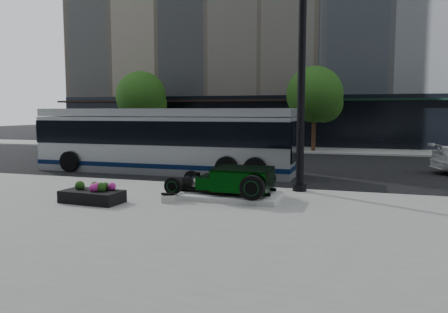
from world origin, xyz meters
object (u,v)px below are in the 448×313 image
(lamppost, at_px, (302,72))
(flower_planter, at_px, (92,195))
(transit_bus, at_px, (165,140))
(hot_rod, at_px, (236,180))

(lamppost, height_order, flower_planter, lamppost)
(flower_planter, xyz_separation_m, transit_bus, (-1.09, 7.40, 1.15))
(flower_planter, bearing_deg, hot_rod, 26.04)
(lamppost, bearing_deg, transit_bus, 151.36)
(lamppost, relative_size, transit_bus, 0.71)
(lamppost, height_order, transit_bus, lamppost)
(hot_rod, distance_m, lamppost, 4.23)
(hot_rod, xyz_separation_m, transit_bus, (-4.97, 5.50, 0.79))
(lamppost, distance_m, flower_planter, 7.71)
(hot_rod, xyz_separation_m, flower_planter, (-3.89, -1.90, -0.36))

